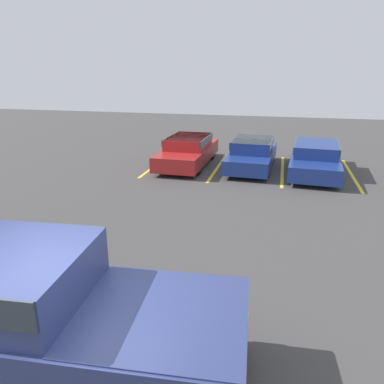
{
  "coord_description": "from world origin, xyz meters",
  "views": [
    {
      "loc": [
        2.56,
        -3.64,
        4.1
      ],
      "look_at": [
        0.41,
        5.35,
        1.0
      ],
      "focal_mm": 35.0,
      "sensor_mm": 36.0,
      "label": 1
    }
  ],
  "objects_px": {
    "pickup_truck": "(32,314)",
    "parked_sedan_a": "(188,150)",
    "parked_sedan_b": "(252,153)",
    "parked_sedan_c": "(315,157)"
  },
  "relations": [
    {
      "from": "pickup_truck",
      "to": "parked_sedan_a",
      "type": "xyz_separation_m",
      "value": [
        -0.8,
        11.91,
        -0.25
      ]
    },
    {
      "from": "pickup_truck",
      "to": "parked_sedan_a",
      "type": "bearing_deg",
      "value": 89.6
    },
    {
      "from": "pickup_truck",
      "to": "parked_sedan_b",
      "type": "distance_m",
      "value": 12.12
    },
    {
      "from": "parked_sedan_a",
      "to": "parked_sedan_c",
      "type": "xyz_separation_m",
      "value": [
        5.31,
        -0.12,
        -0.01
      ]
    },
    {
      "from": "parked_sedan_b",
      "to": "parked_sedan_c",
      "type": "distance_m",
      "value": 2.55
    },
    {
      "from": "pickup_truck",
      "to": "parked_sedan_b",
      "type": "height_order",
      "value": "pickup_truck"
    },
    {
      "from": "parked_sedan_a",
      "to": "parked_sedan_c",
      "type": "distance_m",
      "value": 5.31
    },
    {
      "from": "parked_sedan_a",
      "to": "parked_sedan_b",
      "type": "bearing_deg",
      "value": 91.98
    },
    {
      "from": "pickup_truck",
      "to": "parked_sedan_a",
      "type": "relative_size",
      "value": 1.25
    },
    {
      "from": "pickup_truck",
      "to": "parked_sedan_a",
      "type": "distance_m",
      "value": 11.94
    }
  ]
}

